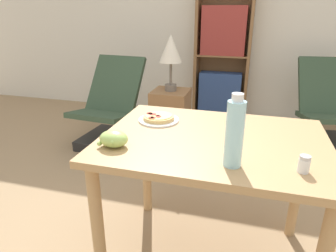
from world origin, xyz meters
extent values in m
cube|color=silver|center=(0.00, 2.62, 1.30)|extent=(8.00, 0.05, 2.60)
cube|color=tan|center=(0.15, 0.00, 0.75)|extent=(1.08, 0.81, 0.03)
cylinder|color=tan|center=(-0.33, -0.34, 0.36)|extent=(0.06, 0.06, 0.73)
cylinder|color=tan|center=(-0.33, 0.35, 0.36)|extent=(0.06, 0.06, 0.73)
cylinder|color=tan|center=(0.63, 0.35, 0.36)|extent=(0.06, 0.06, 0.73)
cylinder|color=white|center=(-0.18, 0.15, 0.77)|extent=(0.23, 0.23, 0.01)
cylinder|color=#DBB26B|center=(-0.18, 0.15, 0.78)|extent=(0.17, 0.17, 0.02)
cylinder|color=#EACC7A|center=(-0.18, 0.15, 0.79)|extent=(0.15, 0.15, 0.00)
cylinder|color=#A83328|center=(-0.18, 0.14, 0.80)|extent=(0.02, 0.02, 0.00)
cylinder|color=#A83328|center=(-0.21, 0.16, 0.80)|extent=(0.03, 0.03, 0.00)
cylinder|color=#A83328|center=(-0.19, 0.10, 0.80)|extent=(0.03, 0.03, 0.00)
cylinder|color=#A83328|center=(-0.23, 0.16, 0.80)|extent=(0.03, 0.03, 0.00)
cylinder|color=#A83328|center=(-0.17, 0.13, 0.80)|extent=(0.03, 0.03, 0.00)
cylinder|color=#A83328|center=(-0.24, 0.16, 0.80)|extent=(0.03, 0.03, 0.00)
cylinder|color=#A83328|center=(-0.21, 0.10, 0.80)|extent=(0.03, 0.03, 0.00)
ellipsoid|color=#A8CC66|center=(-0.27, -0.22, 0.80)|extent=(0.13, 0.10, 0.08)
sphere|color=#A8CC66|center=(-0.26, -0.27, 0.80)|extent=(0.02, 0.02, 0.02)
sphere|color=#A8CC66|center=(-0.31, -0.24, 0.81)|extent=(0.02, 0.02, 0.02)
sphere|color=#A8CC66|center=(-0.25, -0.21, 0.80)|extent=(0.03, 0.03, 0.03)
sphere|color=#A8CC66|center=(-0.25, -0.20, 0.82)|extent=(0.03, 0.03, 0.03)
sphere|color=#A8CC66|center=(-0.24, -0.22, 0.78)|extent=(0.03, 0.03, 0.03)
sphere|color=#A8CC66|center=(-0.32, -0.19, 0.78)|extent=(0.02, 0.02, 0.02)
sphere|color=#A8CC66|center=(-0.33, -0.25, 0.78)|extent=(0.02, 0.02, 0.02)
cylinder|color=#A3DBEA|center=(0.26, -0.26, 0.90)|extent=(0.07, 0.07, 0.27)
cylinder|color=white|center=(0.26, -0.26, 1.04)|extent=(0.04, 0.04, 0.03)
cylinder|color=white|center=(0.52, -0.24, 0.79)|extent=(0.04, 0.04, 0.06)
cylinder|color=#B7B7BC|center=(0.52, -0.24, 0.82)|extent=(0.04, 0.04, 0.01)
cube|color=black|center=(-1.10, 1.28, 0.05)|extent=(0.55, 0.59, 0.10)
cube|color=#334733|center=(-1.10, 1.20, 0.36)|extent=(0.59, 0.54, 0.14)
cube|color=#334733|center=(-1.08, 1.50, 0.60)|extent=(0.58, 0.45, 0.55)
cube|color=black|center=(1.09, 1.79, 0.05)|extent=(0.57, 0.61, 0.10)
cube|color=#334733|center=(1.09, 1.71, 0.36)|extent=(0.61, 0.57, 0.14)
cube|color=#334733|center=(1.06, 2.02, 0.60)|extent=(0.60, 0.47, 0.55)
cube|color=brown|center=(-0.39, 2.47, 0.81)|extent=(0.04, 0.26, 1.62)
cube|color=brown|center=(0.24, 2.47, 0.81)|extent=(0.04, 0.26, 1.62)
cube|color=brown|center=(-0.08, 2.59, 0.81)|extent=(0.67, 0.01, 1.62)
cube|color=brown|center=(-0.08, 2.47, 0.02)|extent=(0.60, 0.25, 0.02)
cube|color=navy|center=(-0.08, 2.45, 0.31)|extent=(0.52, 0.18, 0.57)
cube|color=brown|center=(-0.08, 2.47, 0.81)|extent=(0.60, 0.25, 0.02)
cube|color=#99332D|center=(-0.08, 2.45, 1.10)|extent=(0.52, 0.18, 0.57)
cube|color=brown|center=(-0.43, 1.31, 0.31)|extent=(0.34, 0.34, 0.63)
cylinder|color=#665B51|center=(-0.43, 1.31, 0.66)|extent=(0.11, 0.11, 0.06)
cylinder|color=#665B51|center=(-0.43, 1.31, 0.79)|extent=(0.02, 0.02, 0.20)
cone|color=beige|center=(-0.43, 1.31, 1.02)|extent=(0.21, 0.21, 0.25)
camera|label=1|loc=(0.30, -1.34, 1.35)|focal=32.00mm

